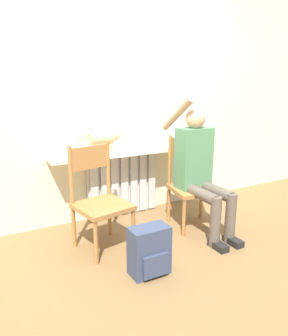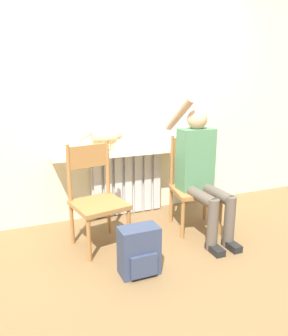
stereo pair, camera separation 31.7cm
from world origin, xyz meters
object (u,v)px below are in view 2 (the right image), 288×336
chair_right (194,184)px  cat (106,138)px  backpack (139,251)px  person (201,168)px  chair_left (96,197)px

chair_right → cat: bearing=160.3°
chair_right → backpack: 1.07m
cat → person: bearing=-36.9°
person → cat: person is taller
chair_right → cat: cat is taller
chair_left → cat: cat is taller
person → cat: (-0.77, 0.58, 0.25)m
person → backpack: bearing=-150.3°
person → backpack: size_ratio=3.45×
person → chair_left: bearing=172.7°
person → chair_right: bearing=86.4°
chair_left → cat: size_ratio=2.08×
chair_right → backpack: chair_right is taller
chair_left → backpack: chair_left is taller
cat → backpack: cat is taller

